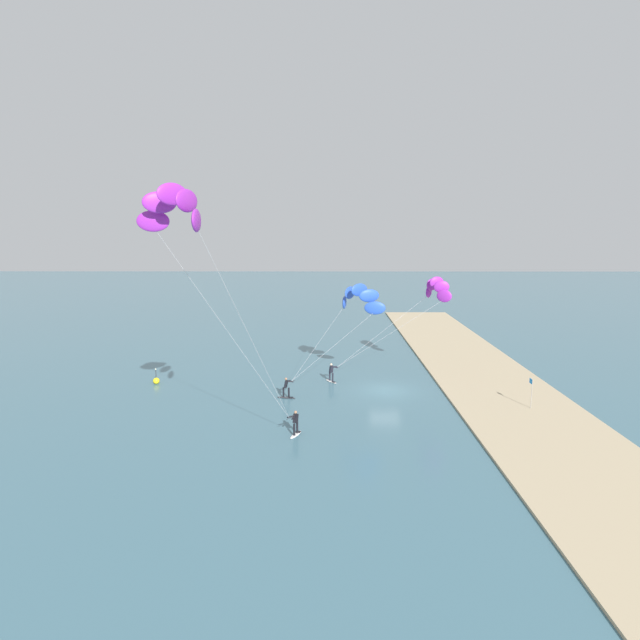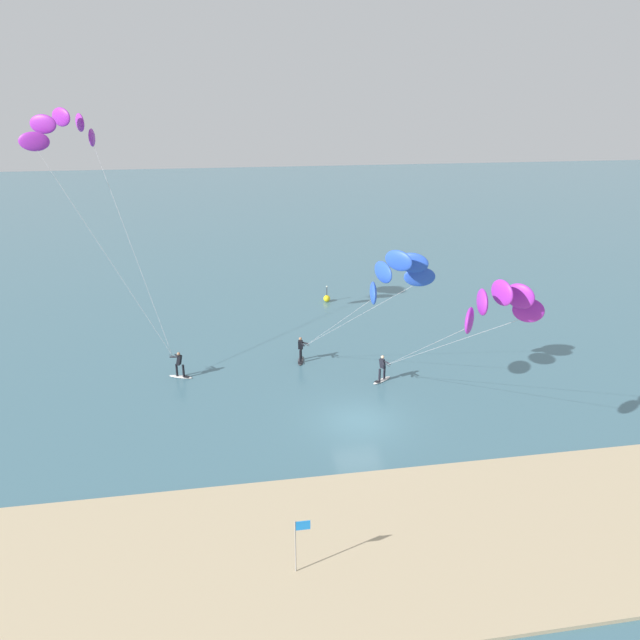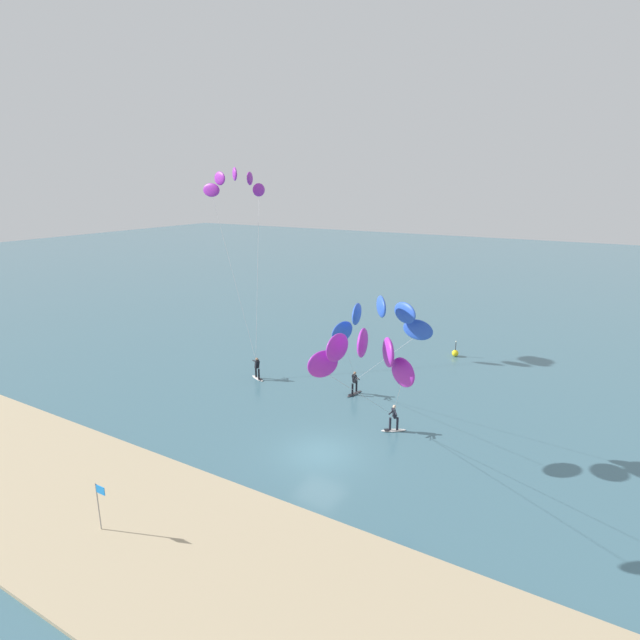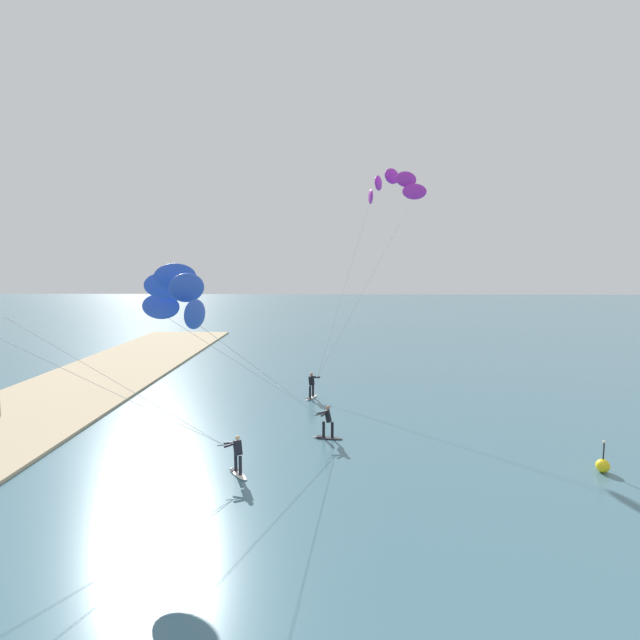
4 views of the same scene
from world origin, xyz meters
The scene contains 7 objects.
ground_plane centered at (0.00, 0.00, 0.00)m, with size 240.00×240.00×0.00m, color #426B7A.
sand_strip centered at (0.00, -9.42, 0.08)m, with size 80.00×9.41×0.16m, color tan.
kitesurfer_nearshore centered at (-15.41, 12.38, 13.76)m, with size 9.04×8.41×15.55m.
kitesurfer_mid_water centered at (4.67, -4.47, 7.62)m, with size 5.22×11.05×9.07m.
kitesurfer_far_out centered at (2.24, 2.35, 7.19)m, with size 7.27×8.87×8.69m.
marker_buoy centered at (1.77, 19.65, 0.30)m, with size 0.56×0.56×1.38m.
beach_flag centered at (-4.54, -10.25, 1.70)m, with size 0.57×0.05×2.20m.
Camera 1 is at (-42.10, 5.22, 13.40)m, focal length 29.54 mm.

